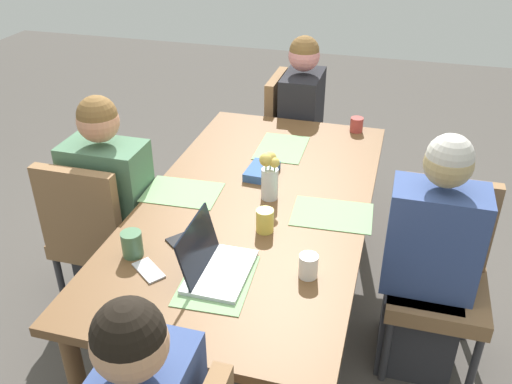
{
  "coord_description": "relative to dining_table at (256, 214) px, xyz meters",
  "views": [
    {
      "loc": [
        -2.15,
        -0.6,
        2.09
      ],
      "look_at": [
        0.0,
        0.0,
        0.78
      ],
      "focal_mm": 38.84,
      "sensor_mm": 36.0,
      "label": 1
    }
  ],
  "objects": [
    {
      "name": "phone_silver",
      "position": [
        -0.62,
        0.26,
        0.07
      ],
      "size": [
        0.15,
        0.16,
        0.01
      ],
      "primitive_type": "cube",
      "rotation": [
        0.0,
        0.0,
        0.92
      ],
      "color": "silver",
      "rests_on": "dining_table"
    },
    {
      "name": "placemat_far_left_near",
      "position": [
        -0.02,
        0.36,
        0.07
      ],
      "size": [
        0.28,
        0.37,
        0.0
      ],
      "primitive_type": "cube",
      "rotation": [
        0.0,
        0.0,
        -1.52
      ],
      "color": "#7FAD70",
      "rests_on": "dining_table"
    },
    {
      "name": "placemat_head_left_right_near",
      "position": [
        -0.6,
        -0.01,
        0.07
      ],
      "size": [
        0.37,
        0.28,
        0.0
      ],
      "primitive_type": "cube",
      "rotation": [
        0.0,
        0.0,
        0.05
      ],
      "color": "#7FAD70",
      "rests_on": "dining_table"
    },
    {
      "name": "chair_far_left_near",
      "position": [
        -0.12,
        0.81,
        -0.16
      ],
      "size": [
        0.44,
        0.44,
        0.9
      ],
      "color": "olive",
      "rests_on": "ground_plane"
    },
    {
      "name": "phone_black",
      "position": [
        -0.38,
        0.21,
        0.07
      ],
      "size": [
        0.16,
        0.15,
        0.01
      ],
      "primitive_type": "cube",
      "rotation": [
        0.0,
        0.0,
        2.46
      ],
      "color": "black",
      "rests_on": "dining_table"
    },
    {
      "name": "person_near_left_mid",
      "position": [
        -0.05,
        -0.81,
        -0.14
      ],
      "size": [
        0.36,
        0.4,
        1.19
      ],
      "color": "#2D2D33",
      "rests_on": "ground_plane"
    },
    {
      "name": "dining_table",
      "position": [
        0.0,
        0.0,
        0.0
      ],
      "size": [
        2.03,
        1.05,
        0.73
      ],
      "color": "brown",
      "rests_on": "ground_plane"
    },
    {
      "name": "laptop_head_left_right_near",
      "position": [
        -0.56,
        0.01,
        0.11
      ],
      "size": [
        0.32,
        0.22,
        0.21
      ],
      "color": "silver",
      "rests_on": "dining_table"
    },
    {
      "name": "chair_near_left_mid",
      "position": [
        0.03,
        -0.87,
        -0.16
      ],
      "size": [
        0.44,
        0.44,
        0.9
      ],
      "color": "olive",
      "rests_on": "ground_plane"
    },
    {
      "name": "placemat_head_right_left_far",
      "position": [
        0.59,
        0.02,
        0.07
      ],
      "size": [
        0.36,
        0.27,
        0.0
      ],
      "primitive_type": "cube",
      "rotation": [
        0.0,
        0.0,
        3.16
      ],
      "color": "#7FAD70",
      "rests_on": "dining_table"
    },
    {
      "name": "flower_vase",
      "position": [
        0.04,
        -0.05,
        0.19
      ],
      "size": [
        0.09,
        0.1,
        0.24
      ],
      "color": "silver",
      "rests_on": "dining_table"
    },
    {
      "name": "chair_head_right_left_far",
      "position": [
        1.32,
        0.11,
        -0.16
      ],
      "size": [
        0.44,
        0.44,
        0.9
      ],
      "color": "olive",
      "rests_on": "ground_plane"
    },
    {
      "name": "coffee_mug_near_left",
      "position": [
        -0.54,
        0.37,
        0.12
      ],
      "size": [
        0.08,
        0.08,
        0.11
      ],
      "primitive_type": "cylinder",
      "color": "#47704C",
      "rests_on": "dining_table"
    },
    {
      "name": "coffee_mug_centre_left",
      "position": [
        0.94,
        -0.36,
        0.11
      ],
      "size": [
        0.08,
        0.08,
        0.09
      ],
      "primitive_type": "cylinder",
      "color": "#AD3D38",
      "rests_on": "dining_table"
    },
    {
      "name": "coffee_mug_near_right",
      "position": [
        -0.23,
        -0.1,
        0.12
      ],
      "size": [
        0.08,
        0.08,
        0.1
      ],
      "primitive_type": "cylinder",
      "color": "#DBC64C",
      "rests_on": "dining_table"
    },
    {
      "name": "placemat_near_left_mid",
      "position": [
        -0.02,
        -0.36,
        0.07
      ],
      "size": [
        0.28,
        0.37,
        0.0
      ],
      "primitive_type": "cube",
      "rotation": [
        0.0,
        0.0,
        1.62
      ],
      "color": "#7FAD70",
      "rests_on": "dining_table"
    },
    {
      "name": "person_far_left_near",
      "position": [
        -0.04,
        0.75,
        -0.14
      ],
      "size": [
        0.36,
        0.4,
        1.19
      ],
      "color": "#2D2D33",
      "rests_on": "ground_plane"
    },
    {
      "name": "ground_plane",
      "position": [
        0.0,
        0.0,
        -0.66
      ],
      "size": [
        10.0,
        10.0,
        0.0
      ],
      "primitive_type": "plane",
      "color": "#4C4742"
    },
    {
      "name": "coffee_mug_centre_right",
      "position": [
        -0.48,
        -0.34,
        0.12
      ],
      "size": [
        0.07,
        0.07,
        0.1
      ],
      "primitive_type": "cylinder",
      "color": "white",
      "rests_on": "dining_table"
    },
    {
      "name": "person_head_right_left_far",
      "position": [
        1.26,
        0.03,
        -0.14
      ],
      "size": [
        0.4,
        0.36,
        1.19
      ],
      "color": "#2D2D33",
      "rests_on": "ground_plane"
    },
    {
      "name": "book_red_cover",
      "position": [
        0.26,
        0.04,
        0.09
      ],
      "size": [
        0.21,
        0.15,
        0.04
      ],
      "primitive_type": "cube",
      "rotation": [
        0.0,
        0.0,
        -0.05
      ],
      "color": "#335693",
      "rests_on": "dining_table"
    }
  ]
}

